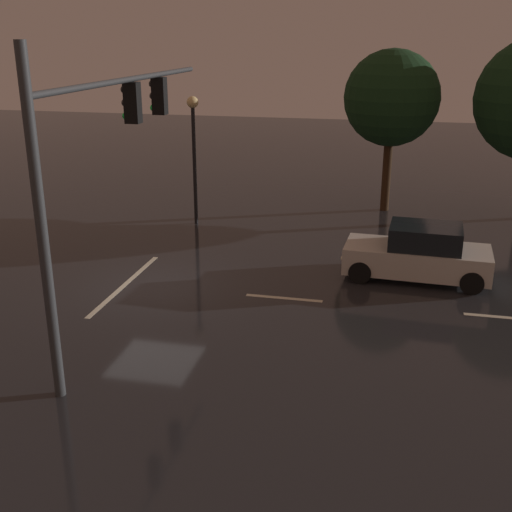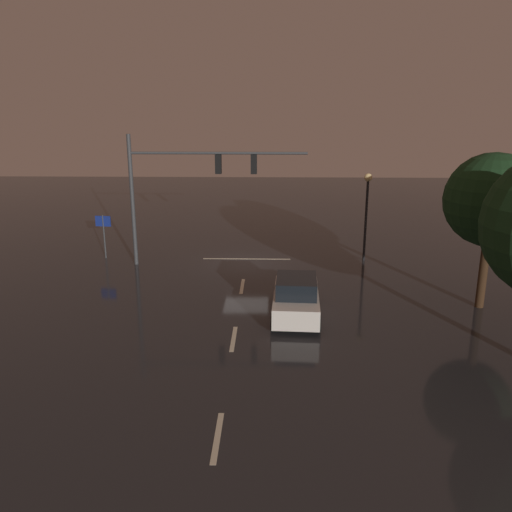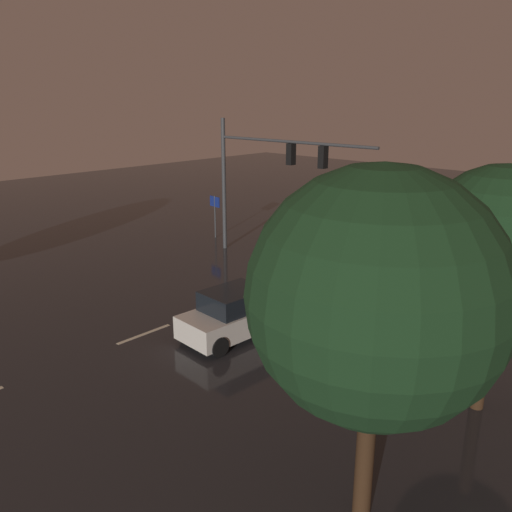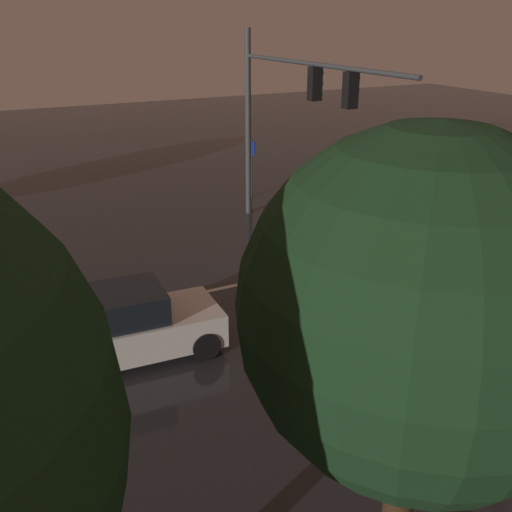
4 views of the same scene
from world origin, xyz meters
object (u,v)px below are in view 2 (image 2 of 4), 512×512
(traffic_signal_assembly, at_px, (187,178))
(street_lamp_left_kerb, at_px, (367,200))
(car_approaching, at_px, (296,298))
(tree_left_far, at_px, (492,200))
(route_sign, at_px, (104,227))

(traffic_signal_assembly, bearing_deg, street_lamp_left_kerb, -173.62)
(car_approaching, bearing_deg, traffic_signal_assembly, -53.33)
(street_lamp_left_kerb, distance_m, tree_left_far, 8.16)
(car_approaching, xyz_separation_m, street_lamp_left_kerb, (-4.24, -8.42, 2.65))
(traffic_signal_assembly, relative_size, tree_left_far, 1.43)
(route_sign, xyz_separation_m, tree_left_far, (-18.49, 7.24, 2.81))
(street_lamp_left_kerb, bearing_deg, car_approaching, 63.28)
(traffic_signal_assembly, height_order, car_approaching, traffic_signal_assembly)
(route_sign, bearing_deg, street_lamp_left_kerb, 179.73)
(car_approaching, distance_m, route_sign, 13.57)
(route_sign, bearing_deg, tree_left_far, 158.62)
(street_lamp_left_kerb, bearing_deg, route_sign, -0.27)
(traffic_signal_assembly, height_order, street_lamp_left_kerb, traffic_signal_assembly)
(car_approaching, distance_m, tree_left_far, 8.92)
(street_lamp_left_kerb, height_order, route_sign, street_lamp_left_kerb)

